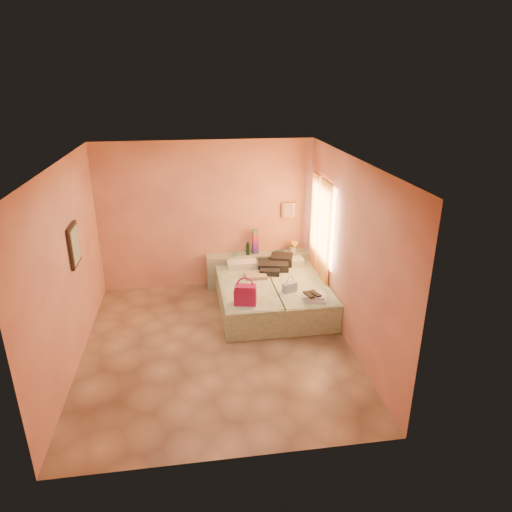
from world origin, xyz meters
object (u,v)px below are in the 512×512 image
at_px(blue_handbag, 290,287).
at_px(towel_stack, 315,297).
at_px(bed_left, 247,297).
at_px(flower_vase, 293,245).
at_px(green_book, 279,252).
at_px(bed_right, 298,294).
at_px(water_bottle, 248,249).
at_px(headboard_ledge, 259,269).
at_px(magenta_handbag, 245,294).

relative_size(blue_handbag, towel_stack, 0.70).
distance_m(bed_left, towel_stack, 1.29).
height_order(bed_left, flower_vase, flower_vase).
bearing_deg(green_book, towel_stack, -91.95).
relative_size(bed_right, towel_stack, 5.71).
bearing_deg(bed_left, blue_handbag, -30.79).
height_order(bed_right, green_book, green_book).
xyz_separation_m(bed_right, water_bottle, (-0.75, 1.00, 0.52)).
relative_size(bed_left, towel_stack, 5.71).
xyz_separation_m(headboard_ledge, magenta_handbag, (-0.49, -1.75, 0.34)).
relative_size(bed_left, bed_right, 1.00).
relative_size(headboard_ledge, towel_stack, 5.86).
height_order(headboard_ledge, magenta_handbag, magenta_handbag).
bearing_deg(towel_stack, bed_left, 143.74).
height_order(headboard_ledge, bed_left, headboard_ledge).
bearing_deg(green_book, magenta_handbag, -126.61).
height_order(bed_right, flower_vase, flower_vase).
bearing_deg(water_bottle, magenta_handbag, -98.84).
distance_m(water_bottle, blue_handbag, 1.49).
bearing_deg(blue_handbag, magenta_handbag, 179.71).
xyz_separation_m(magenta_handbag, blue_handbag, (0.79, 0.32, -0.08)).
distance_m(magenta_handbag, blue_handbag, 0.85).
bearing_deg(bed_left, magenta_handbag, -100.66).
height_order(water_bottle, magenta_handbag, water_bottle).
distance_m(green_book, blue_handbag, 1.43).
distance_m(water_bottle, green_book, 0.63).
bearing_deg(towel_stack, blue_handbag, 133.56).
height_order(bed_left, towel_stack, towel_stack).
relative_size(headboard_ledge, bed_left, 1.02).
bearing_deg(flower_vase, blue_handbag, -104.42).
distance_m(water_bottle, towel_stack, 1.96).
relative_size(bed_right, magenta_handbag, 5.77).
xyz_separation_m(bed_right, towel_stack, (0.11, -0.74, 0.30)).
bearing_deg(water_bottle, flower_vase, 2.05).
distance_m(headboard_ledge, blue_handbag, 1.48).
xyz_separation_m(headboard_ledge, blue_handbag, (0.29, -1.43, 0.25)).
relative_size(water_bottle, towel_stack, 0.69).
bearing_deg(headboard_ledge, towel_stack, -70.51).
xyz_separation_m(headboard_ledge, green_book, (0.39, -0.01, 0.34)).
bearing_deg(towel_stack, bed_right, 98.34).
relative_size(magenta_handbag, blue_handbag, 1.42).
relative_size(headboard_ledge, green_book, 12.56).
height_order(headboard_ledge, blue_handbag, blue_handbag).
bearing_deg(blue_handbag, towel_stack, -69.01).
bearing_deg(flower_vase, bed_right, -97.21).
xyz_separation_m(bed_right, green_book, (-0.13, 1.04, 0.41)).
bearing_deg(green_book, bed_right, -92.43).
distance_m(magenta_handbag, towel_stack, 1.13).
bearing_deg(bed_right, magenta_handbag, -146.50).
xyz_separation_m(water_bottle, green_book, (0.62, 0.04, -0.11)).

